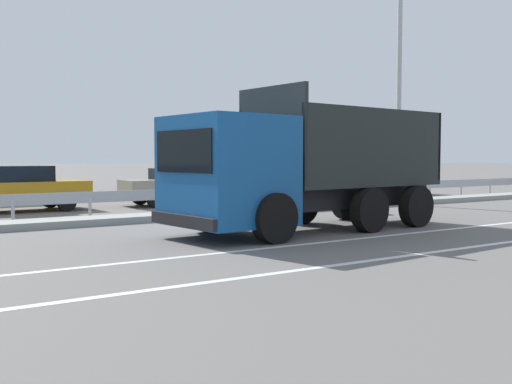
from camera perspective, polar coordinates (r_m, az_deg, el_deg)
The scene contains 12 objects.
ground_plane at distance 14.72m, azimuth -2.19°, elevation -3.55°, with size 320.00×320.00×0.00m, color #605E5B.
lane_strip_0 at distance 13.30m, azimuth 10.37°, elevation -4.32°, with size 63.39×0.16×0.01m, color silver.
lane_strip_1 at distance 11.89m, azimuth 17.62°, elevation -5.32°, with size 63.39×0.16×0.01m, color silver.
median_island at distance 17.31m, azimuth -7.45°, elevation -2.25°, with size 34.87×1.10×0.18m, color gray.
median_guardrail at distance 18.52m, azimuth -9.40°, elevation -0.41°, with size 63.39×0.09×0.78m.
dump_truck at distance 13.82m, azimuth 2.34°, elevation 1.50°, with size 7.53×3.13×3.37m.
median_road_sign at distance 20.12m, azimuth 5.93°, elevation 2.18°, with size 0.81×0.16×2.54m.
street_lamp_1 at distance 23.12m, azimuth 13.76°, elevation 11.03°, with size 0.71×1.97×8.90m.
parked_car_4 at distance 20.86m, azimuth -22.00°, elevation 0.30°, with size 4.62×2.07×1.49m.
parked_car_5 at distance 22.36m, azimuth -7.05°, elevation 0.59°, with size 4.56×1.98×1.36m.
parked_car_6 at distance 25.47m, azimuth 4.40°, elevation 0.85°, with size 4.62×2.10×1.27m.
parked_car_7 at distance 28.96m, azimuth 12.61°, elevation 1.28°, with size 4.24×2.14×1.55m.
Camera 1 is at (-7.74, -12.40, 1.75)m, focal length 42.00 mm.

